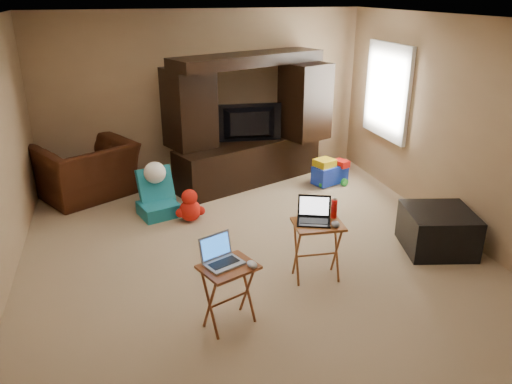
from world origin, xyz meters
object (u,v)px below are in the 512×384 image
object	(u,v)px
laptop_left	(224,252)
mouse_right	(336,224)
child_rocker	(157,194)
push_toy	(330,171)
tray_table_left	(229,296)
tray_table_right	(317,251)
plush_toy	(190,205)
laptop_right	(314,212)
ottoman	(438,230)
water_bottle	(334,209)
television	(250,124)
mouse_left	(252,264)
recliner	(87,170)
entertainment_center	(249,121)

from	to	relation	value
laptop_left	mouse_right	distance (m)	1.24
child_rocker	push_toy	xyz separation A→B (m)	(2.62, 0.44, -0.10)
push_toy	mouse_right	bearing A→B (deg)	-133.65
child_rocker	tray_table_left	size ratio (longest dim) A/B	1.04
mouse_right	tray_table_right	bearing A→B (deg)	137.29
plush_toy	tray_table_right	size ratio (longest dim) A/B	0.69
child_rocker	push_toy	world-z (taller)	child_rocker
plush_toy	laptop_left	bearing A→B (deg)	-91.00
push_toy	tray_table_left	world-z (taller)	tray_table_left
laptop_left	child_rocker	bearing A→B (deg)	75.26
laptop_right	tray_table_right	bearing A→B (deg)	-4.24
ottoman	tray_table_left	distance (m)	2.67
laptop_right	mouse_right	xyz separation A→B (m)	(0.17, -0.14, -0.09)
tray_table_right	plush_toy	bearing A→B (deg)	126.21
plush_toy	tray_table_right	world-z (taller)	tray_table_right
tray_table_left	laptop_left	bearing A→B (deg)	113.58
child_rocker	water_bottle	bearing A→B (deg)	-66.41
child_rocker	tray_table_right	bearing A→B (deg)	-71.25
ottoman	television	bearing A→B (deg)	119.43
tray_table_left	child_rocker	bearing A→B (deg)	76.99
tray_table_left	mouse_right	distance (m)	1.27
child_rocker	ottoman	xyz separation A→B (m)	(2.95, -1.79, -0.07)
mouse_left	tray_table_left	bearing A→B (deg)	159.68
child_rocker	plush_toy	distance (m)	0.47
plush_toy	push_toy	size ratio (longest dim) A/B	0.79
laptop_left	recliner	bearing A→B (deg)	87.26
plush_toy	mouse_left	world-z (taller)	mouse_left
mouse_right	water_bottle	distance (m)	0.22
ottoman	tray_table_left	world-z (taller)	tray_table_left
television	laptop_right	world-z (taller)	television
plush_toy	mouse_right	distance (m)	2.21
television	laptop_right	bearing A→B (deg)	93.97
push_toy	laptop_right	size ratio (longest dim) A/B	1.67
entertainment_center	plush_toy	bearing A→B (deg)	-155.27
push_toy	tray_table_right	xyz separation A→B (m)	(-1.23, -2.44, 0.11)
entertainment_center	recliner	size ratio (longest dim) A/B	1.95
entertainment_center	mouse_left	bearing A→B (deg)	-126.34
television	ottoman	xyz separation A→B (m)	(1.48, -2.62, -0.69)
mouse_right	laptop_left	bearing A→B (deg)	-163.47
recliner	tray_table_left	bearing A→B (deg)	80.85
tray_table_right	laptop_left	distance (m)	1.22
plush_toy	mouse_right	bearing A→B (deg)	-58.11
water_bottle	child_rocker	bearing A→B (deg)	129.80
push_toy	tray_table_left	xyz separation A→B (m)	(-2.26, -2.94, 0.09)
recliner	ottoman	xyz separation A→B (m)	(3.83, -2.72, -0.16)
recliner	water_bottle	world-z (taller)	water_bottle
entertainment_center	tray_table_right	world-z (taller)	entertainment_center
television	tray_table_left	size ratio (longest dim) A/B	1.65
mouse_right	water_bottle	world-z (taller)	water_bottle
entertainment_center	plush_toy	size ratio (longest dim) A/B	5.46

